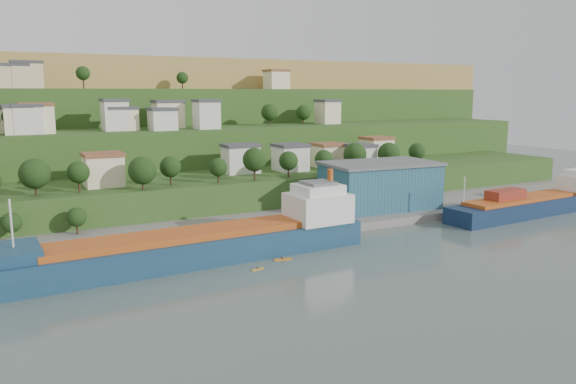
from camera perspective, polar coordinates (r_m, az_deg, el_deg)
ground at (r=113.47m, az=0.51°, el=-7.23°), size 500.00×500.00×0.00m
quay at (r=146.47m, az=2.21°, el=-3.25°), size 220.00×26.00×4.00m
hillside at (r=271.06m, az=-16.68°, el=2.53°), size 360.00×210.86×96.00m
cargo_ship_near at (r=115.70m, az=-8.21°, el=-5.43°), size 74.43×14.37×19.03m
cargo_ship_far at (r=172.37m, az=23.74°, el=-1.24°), size 58.06×13.21×15.64m
warehouse at (r=158.25m, az=9.30°, el=0.74°), size 32.26×21.14×12.80m
dinghy at (r=118.57m, az=-24.68°, el=-6.60°), size 4.60×2.78×0.86m
kayak_orange at (r=115.47m, az=-0.55°, el=-6.79°), size 3.65×1.43×0.90m
kayak_yellow at (r=109.55m, az=-3.11°, el=-7.78°), size 2.86×1.11×0.70m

